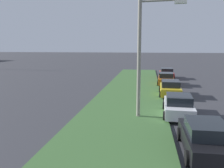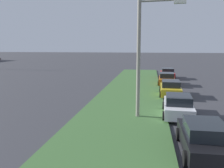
% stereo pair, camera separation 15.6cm
% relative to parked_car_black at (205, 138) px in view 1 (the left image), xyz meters
% --- Properties ---
extents(grass_median, '(60.00, 6.00, 0.12)m').
position_rel_parked_car_black_xyz_m(grass_median, '(5.78, 4.21, -0.66)').
color(grass_median, '#3D6633').
rests_on(grass_median, ground).
extents(parked_car_black, '(4.30, 2.03, 1.47)m').
position_rel_parked_car_black_xyz_m(parked_car_black, '(0.00, 0.00, 0.00)').
color(parked_car_black, black).
rests_on(parked_car_black, ground).
extents(parked_car_white, '(4.38, 2.18, 1.47)m').
position_rel_parked_car_black_xyz_m(parked_car_white, '(5.77, 0.47, 0.00)').
color(parked_car_white, silver).
rests_on(parked_car_white, ground).
extents(parked_car_yellow, '(4.35, 2.12, 1.47)m').
position_rel_parked_car_black_xyz_m(parked_car_yellow, '(12.56, 0.43, 0.00)').
color(parked_car_yellow, gold).
rests_on(parked_car_yellow, ground).
extents(parked_car_orange, '(4.40, 2.21, 1.47)m').
position_rel_parked_car_black_xyz_m(parked_car_orange, '(19.07, 0.37, 0.00)').
color(parked_car_orange, orange).
rests_on(parked_car_orange, ground).
extents(parked_car_red, '(4.30, 2.02, 1.47)m').
position_rel_parked_car_black_xyz_m(parked_car_red, '(25.10, -0.12, 0.00)').
color(parked_car_red, red).
rests_on(parked_car_red, ground).
extents(streetlight, '(0.62, 2.87, 7.50)m').
position_rel_parked_car_black_xyz_m(streetlight, '(4.94, 2.77, 3.67)').
color(streetlight, gray).
rests_on(streetlight, ground).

